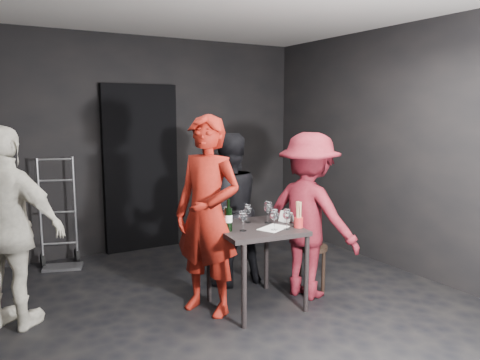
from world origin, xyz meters
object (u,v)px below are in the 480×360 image
server_red (207,199)px  bystander_cream (8,218)px  man_maroon (309,211)px  breadstick_cup (299,215)px  woman_black (227,207)px  wine_bottle (228,219)px  hand_truck (61,247)px  tasting_table (257,237)px  stool (312,256)px

server_red → bystander_cream: bearing=-138.5°
man_maroon → breadstick_cup: bearing=107.4°
woman_black → bystander_cream: bystander_cream is taller
bystander_cream → wine_bottle: bearing=-160.8°
woman_black → bystander_cream: 2.00m
hand_truck → server_red: server_red is taller
hand_truck → bystander_cream: size_ratio=0.68×
tasting_table → man_maroon: bearing=-1.8°
bystander_cream → server_red: bearing=-157.7°
hand_truck → stool: bearing=-28.1°
bystander_cream → tasting_table: bearing=-157.5°
tasting_table → woman_black: woman_black is taller
woman_black → breadstick_cup: woman_black is taller
hand_truck → stool: hand_truck is taller
stool → breadstick_cup: size_ratio=1.87×
breadstick_cup → server_red: bearing=154.0°
hand_truck → bystander_cream: bystander_cream is taller
server_red → breadstick_cup: (0.72, -0.35, -0.15)m
server_red → woman_black: bearing=107.6°
tasting_table → wine_bottle: 0.36m
server_red → bystander_cream: (-1.52, 0.52, -0.09)m
woman_black → bystander_cream: bearing=1.6°
tasting_table → server_red: size_ratio=0.37×
bystander_cream → wine_bottle: bystander_cream is taller
stool → woman_black: woman_black is taller
man_maroon → wine_bottle: size_ratio=5.91×
stool → bystander_cream: bearing=166.4°
woman_black → breadstick_cup: (0.25, -0.87, 0.06)m
stool → server_red: server_red is taller
tasting_table → wine_bottle: size_ratio=2.68×
tasting_table → bystander_cream: bystander_cream is taller
server_red → breadstick_cup: 0.82m
server_red → wine_bottle: bearing=11.9°
server_red → man_maroon: bearing=51.6°
hand_truck → man_maroon: (1.93, -2.08, 0.60)m
server_red → tasting_table: bearing=42.5°
hand_truck → tasting_table: 2.50m
tasting_table → server_red: bearing=162.2°
hand_truck → server_red: size_ratio=0.62×
stool → man_maroon: 0.48m
man_maroon → server_red: bearing=62.9°
wine_bottle → bystander_cream: bearing=158.1°
server_red → woman_black: size_ratio=1.26×
hand_truck → wine_bottle: (1.06, -2.08, 0.63)m
tasting_table → man_maroon: (0.58, -0.02, 0.18)m
bystander_cream → breadstick_cup: size_ratio=7.33×
wine_bottle → server_red: bearing=131.6°
server_red → bystander_cream: 1.61m
stool → server_red: bearing=174.1°
stool → wine_bottle: (-0.95, -0.03, 0.50)m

